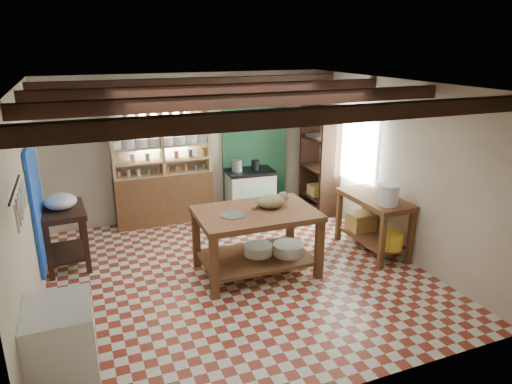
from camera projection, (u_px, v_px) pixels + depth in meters
name	position (u px, v px, depth m)	size (l,w,h in m)	color
floor	(238.00, 274.00, 6.42)	(5.00, 5.00, 0.02)	maroon
ceiling	(235.00, 84.00, 5.61)	(5.00, 5.00, 0.02)	#444448
wall_back	(190.00, 147.00, 8.22)	(5.00, 0.04, 2.60)	beige
wall_front	(337.00, 268.00, 3.81)	(5.00, 0.04, 2.60)	beige
wall_left	(27.00, 210.00, 5.13)	(0.04, 5.00, 2.60)	beige
wall_right	(392.00, 167.00, 6.90)	(0.04, 5.00, 2.60)	beige
ceiling_beams	(235.00, 94.00, 5.64)	(5.00, 3.80, 0.15)	#321B11
blue_wall_patch	(37.00, 202.00, 5.99)	(0.04, 1.40, 1.60)	#1743B0
green_wall_patch	(255.00, 144.00, 8.65)	(1.30, 0.04, 2.30)	#1E4B30
window_back	(161.00, 127.00, 7.90)	(0.90, 0.02, 0.80)	silver
window_right	(354.00, 147.00, 7.74)	(0.02, 1.30, 1.20)	silver
utensil_rail	(17.00, 202.00, 3.94)	(0.06, 0.90, 0.28)	black
pot_rack	(264.00, 97.00, 7.99)	(0.86, 0.12, 0.36)	black
shelving_unit	(162.00, 163.00, 7.92)	(1.70, 0.34, 2.20)	tan
tall_rack	(320.00, 160.00, 8.50)	(0.40, 0.86, 2.00)	#321B11
work_table	(256.00, 242.00, 6.33)	(1.62, 1.08, 0.92)	brown
stove	(250.00, 192.00, 8.55)	(0.86, 0.58, 0.85)	beige
prep_table	(66.00, 237.00, 6.53)	(0.59, 0.86, 0.87)	#321B11
white_cabinet	(64.00, 356.00, 3.96)	(0.55, 0.66, 0.99)	silver
right_counter	(373.00, 224.00, 6.99)	(0.62, 1.23, 0.88)	brown
cat	(272.00, 201.00, 6.28)	(0.41, 0.31, 0.18)	#968457
steel_tray	(233.00, 215.00, 6.02)	(0.32, 0.32, 0.02)	#B3B5BC
basin_large	(258.00, 249.00, 6.43)	(0.41, 0.41, 0.14)	silver
basin_small	(288.00, 249.00, 6.43)	(0.43, 0.43, 0.15)	silver
kettle_left	(237.00, 166.00, 8.31)	(0.19, 0.19, 0.22)	#B3B5BC
kettle_right	(255.00, 165.00, 8.41)	(0.14, 0.14, 0.18)	black
enamel_bowl	(60.00, 201.00, 6.35)	(0.44, 0.44, 0.22)	silver
white_bucket	(388.00, 195.00, 6.48)	(0.30, 0.30, 0.30)	silver
wicker_basket	(361.00, 221.00, 7.27)	(0.40, 0.32, 0.28)	#AB8845
yellow_tub	(391.00, 241.00, 6.62)	(0.33, 0.33, 0.24)	gold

